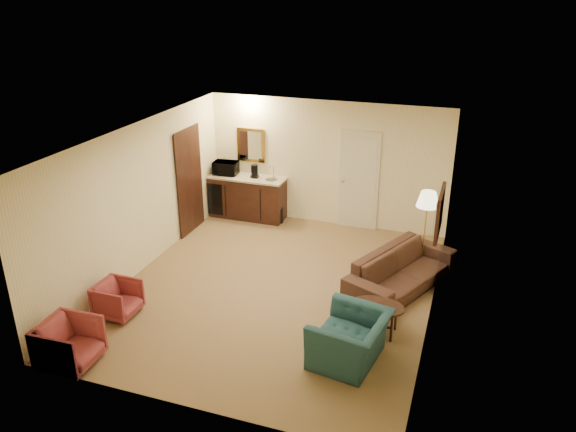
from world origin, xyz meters
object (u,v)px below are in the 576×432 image
at_px(sofa, 402,264).
at_px(coffee_maker, 254,171).
at_px(wetbar_cabinet, 248,197).
at_px(waste_bin, 277,215).
at_px(rose_chair_far, 69,342).
at_px(coffee_table, 376,319).
at_px(floor_lamp, 425,231).
at_px(rose_chair_near, 118,298).
at_px(microwave, 226,167).
at_px(teal_armchair, 350,332).

relative_size(sofa, coffee_maker, 7.99).
distance_m(wetbar_cabinet, waste_bin, 0.76).
height_order(rose_chair_far, coffee_table, rose_chair_far).
height_order(wetbar_cabinet, waste_bin, wetbar_cabinet).
height_order(floor_lamp, coffee_maker, floor_lamp).
distance_m(rose_chair_near, waste_bin, 4.32).
bearing_deg(microwave, teal_armchair, -53.03).
height_order(waste_bin, microwave, microwave).
bearing_deg(wetbar_cabinet, teal_armchair, -52.35).
xyz_separation_m(sofa, waste_bin, (-2.90, 1.93, -0.27)).
relative_size(coffee_table, coffee_maker, 2.84).
xyz_separation_m(teal_armchair, rose_chair_far, (-3.49, -1.30, -0.09)).
relative_size(sofa, rose_chair_far, 3.09).
bearing_deg(rose_chair_far, sofa, -49.90).
distance_m(wetbar_cabinet, teal_armchair, 5.30).
bearing_deg(teal_armchair, rose_chair_near, -80.01).
height_order(microwave, coffee_maker, microwave).
bearing_deg(rose_chair_far, teal_armchair, -71.70).
bearing_deg(floor_lamp, wetbar_cabinet, 162.74).
height_order(sofa, floor_lamp, floor_lamp).
bearing_deg(floor_lamp, coffee_maker, 161.89).
distance_m(waste_bin, microwave, 1.52).
bearing_deg(wetbar_cabinet, floor_lamp, -17.26).
relative_size(rose_chair_near, waste_bin, 1.84).
distance_m(waste_bin, coffee_maker, 1.04).
height_order(teal_armchair, coffee_table, teal_armchair).
bearing_deg(sofa, wetbar_cabinet, 85.17).
xyz_separation_m(rose_chair_near, waste_bin, (1.06, 4.18, -0.14)).
distance_m(teal_armchair, floor_lamp, 3.07).
bearing_deg(coffee_maker, rose_chair_near, -105.87).
bearing_deg(microwave, waste_bin, -8.52).
height_order(wetbar_cabinet, microwave, microwave).
xyz_separation_m(coffee_table, waste_bin, (-2.75, 3.35, -0.06)).
height_order(wetbar_cabinet, rose_chair_far, wetbar_cabinet).
xyz_separation_m(waste_bin, microwave, (-1.20, 0.08, 0.93)).
bearing_deg(microwave, floor_lamp, -20.16).
relative_size(sofa, rose_chair_near, 3.65).
relative_size(wetbar_cabinet, sofa, 0.74).
distance_m(rose_chair_near, floor_lamp, 5.22).
bearing_deg(rose_chair_far, microwave, 0.45).
height_order(sofa, teal_armchair, teal_armchair).
xyz_separation_m(rose_chair_far, waste_bin, (0.95, 5.42, -0.19)).
distance_m(coffee_table, waste_bin, 4.34).
bearing_deg(coffee_maker, rose_chair_far, -103.06).
height_order(teal_armchair, waste_bin, teal_armchair).
bearing_deg(floor_lamp, rose_chair_near, -144.09).
bearing_deg(rose_chair_far, coffee_table, -62.88).
height_order(rose_chair_near, coffee_maker, coffee_maker).
relative_size(teal_armchair, waste_bin, 3.14).
distance_m(rose_chair_near, rose_chair_far, 1.25).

